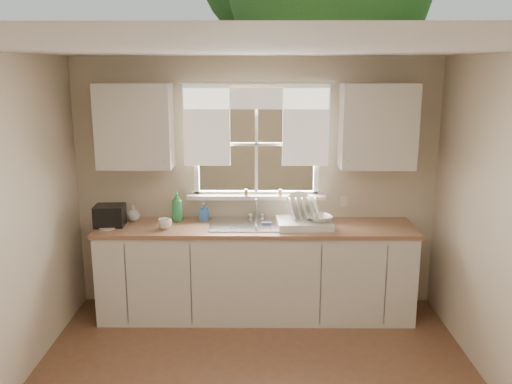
{
  "coord_description": "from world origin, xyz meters",
  "views": [
    {
      "loc": [
        0.03,
        -3.3,
        2.39
      ],
      "look_at": [
        0.0,
        1.65,
        1.25
      ],
      "focal_mm": 38.0,
      "sensor_mm": 36.0,
      "label": 1
    }
  ],
  "objects_px": {
    "dish_rack": "(304,219)",
    "soap_bottle_a": "(177,207)",
    "black_appliance": "(110,215)",
    "cup": "(165,224)"
  },
  "relations": [
    {
      "from": "dish_rack",
      "to": "black_appliance",
      "type": "height_order",
      "value": "dish_rack"
    },
    {
      "from": "dish_rack",
      "to": "cup",
      "type": "relative_size",
      "value": 4.28
    },
    {
      "from": "dish_rack",
      "to": "black_appliance",
      "type": "bearing_deg",
      "value": 179.48
    },
    {
      "from": "cup",
      "to": "black_appliance",
      "type": "relative_size",
      "value": 0.45
    },
    {
      "from": "soap_bottle_a",
      "to": "cup",
      "type": "relative_size",
      "value": 2.37
    },
    {
      "from": "dish_rack",
      "to": "soap_bottle_a",
      "type": "bearing_deg",
      "value": 171.75
    },
    {
      "from": "dish_rack",
      "to": "cup",
      "type": "distance_m",
      "value": 1.32
    },
    {
      "from": "black_appliance",
      "to": "soap_bottle_a",
      "type": "bearing_deg",
      "value": 11.6
    },
    {
      "from": "dish_rack",
      "to": "soap_bottle_a",
      "type": "xyz_separation_m",
      "value": [
        -1.24,
        0.18,
        0.08
      ]
    },
    {
      "from": "dish_rack",
      "to": "black_appliance",
      "type": "distance_m",
      "value": 1.86
    }
  ]
}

